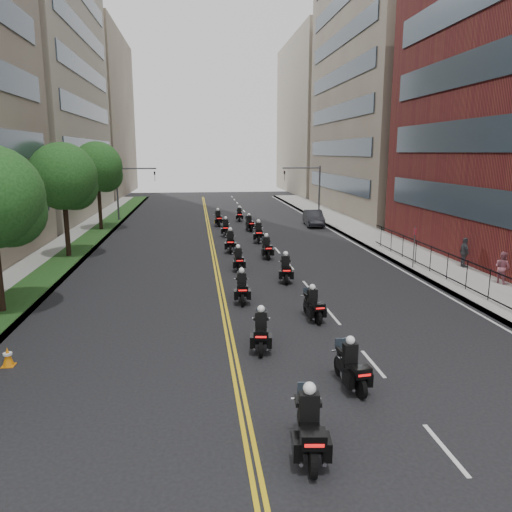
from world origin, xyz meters
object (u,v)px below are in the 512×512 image
(motorcycle_13, at_px, (239,215))
(motorcycle_5, at_px, (286,270))
(pedestrian_c, at_px, (464,252))
(motorcycle_9, at_px, (259,233))
(motorcycle_1, at_px, (351,368))
(motorcycle_6, at_px, (238,260))
(motorcycle_8, at_px, (230,242))
(parked_sedan, at_px, (314,218))
(motorcycle_11, at_px, (249,224))
(motorcycle_3, at_px, (313,306))
(motorcycle_4, at_px, (242,289))
(motorcycle_0, at_px, (309,428))
(motorcycle_12, at_px, (218,219))
(motorcycle_2, at_px, (261,332))
(pedestrian_b, at_px, (502,267))
(motorcycle_10, at_px, (226,228))
(motorcycle_7, at_px, (267,248))
(traffic_cone, at_px, (8,357))

(motorcycle_13, bearing_deg, motorcycle_5, -86.67)
(pedestrian_c, bearing_deg, motorcycle_9, 52.34)
(motorcycle_1, distance_m, motorcycle_6, 15.82)
(motorcycle_8, xyz_separation_m, parked_sedan, (8.92, 11.97, 0.06))
(motorcycle_11, distance_m, motorcycle_13, 6.77)
(motorcycle_3, distance_m, motorcycle_8, 15.36)
(motorcycle_4, height_order, motorcycle_5, motorcycle_5)
(motorcycle_0, height_order, motorcycle_4, motorcycle_0)
(motorcycle_8, relative_size, motorcycle_11, 1.10)
(motorcycle_0, bearing_deg, motorcycle_12, 97.35)
(motorcycle_2, relative_size, motorcycle_6, 1.02)
(motorcycle_9, distance_m, motorcycle_12, 9.72)
(parked_sedan, bearing_deg, motorcycle_0, -98.63)
(motorcycle_5, bearing_deg, motorcycle_6, 135.55)
(motorcycle_1, bearing_deg, motorcycle_11, 82.57)
(motorcycle_0, relative_size, motorcycle_3, 1.17)
(motorcycle_6, xyz_separation_m, pedestrian_b, (13.65, -5.22, 0.38))
(pedestrian_b, bearing_deg, motorcycle_9, 18.11)
(motorcycle_8, distance_m, motorcycle_10, 6.98)
(motorcycle_3, relative_size, pedestrian_c, 1.15)
(motorcycle_5, xyz_separation_m, motorcycle_10, (-2.35, 15.70, -0.01))
(motorcycle_2, relative_size, motorcycle_12, 0.94)
(motorcycle_2, distance_m, motorcycle_7, 15.94)
(motorcycle_13, xyz_separation_m, pedestrian_b, (11.66, -27.24, 0.39))
(motorcycle_2, height_order, parked_sedan, motorcycle_2)
(motorcycle_8, bearing_deg, motorcycle_11, 79.42)
(motorcycle_8, relative_size, parked_sedan, 0.52)
(motorcycle_6, height_order, motorcycle_10, motorcycle_10)
(motorcycle_3, bearing_deg, motorcycle_8, 92.65)
(motorcycle_0, height_order, motorcycle_2, motorcycle_0)
(parked_sedan, height_order, pedestrian_c, pedestrian_c)
(motorcycle_2, bearing_deg, motorcycle_12, 97.80)
(motorcycle_9, height_order, pedestrian_c, pedestrian_c)
(motorcycle_1, height_order, motorcycle_6, motorcycle_1)
(motorcycle_6, height_order, pedestrian_b, pedestrian_b)
(motorcycle_5, bearing_deg, motorcycle_9, 96.63)
(motorcycle_1, bearing_deg, motorcycle_10, 87.15)
(motorcycle_8, relative_size, motorcycle_10, 1.06)
(motorcycle_0, xyz_separation_m, motorcycle_9, (2.39, 28.40, 0.01))
(motorcycle_1, distance_m, motorcycle_13, 37.71)
(motorcycle_6, xyz_separation_m, motorcycle_11, (2.31, 15.26, 0.01))
(motorcycle_9, bearing_deg, motorcycle_11, 96.05)
(motorcycle_11, bearing_deg, parked_sedan, 13.75)
(motorcycle_5, height_order, motorcycle_13, motorcycle_5)
(motorcycle_3, relative_size, motorcycle_8, 0.87)
(motorcycle_0, xyz_separation_m, motorcycle_13, (1.96, 40.97, -0.08))
(parked_sedan, height_order, traffic_cone, parked_sedan)
(motorcycle_1, bearing_deg, traffic_cone, 158.16)
(motorcycle_8, height_order, pedestrian_c, pedestrian_c)
(motorcycle_1, distance_m, motorcycle_5, 12.74)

